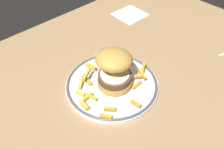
{
  "coord_description": "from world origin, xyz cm",
  "views": [
    {
      "loc": [
        -33.23,
        -37.06,
        49.78
      ],
      "look_at": [
        -0.87,
        -3.33,
        4.6
      ],
      "focal_mm": 37.36,
      "sensor_mm": 36.0,
      "label": 1
    }
  ],
  "objects": [
    {
      "name": "napkin",
      "position": [
        33.19,
        21.23,
        0.2
      ],
      "size": [
        12.66,
        12.29,
        0.4
      ],
      "primitive_type": "cube",
      "rotation": [
        0.0,
        0.0,
        -0.04
      ],
      "color": "silver",
      "rests_on": "ground_plane"
    },
    {
      "name": "dinner_plate",
      "position": [
        -0.87,
        -3.33,
        0.84
      ],
      "size": [
        26.77,
        26.77,
        1.6
      ],
      "color": "silver",
      "rests_on": "ground_plane"
    },
    {
      "name": "burger",
      "position": [
        -0.5,
        -3.6,
        7.07
      ],
      "size": [
        12.79,
        12.51,
        10.97
      ],
      "color": "#C18E44",
      "rests_on": "dinner_plate"
    },
    {
      "name": "ground_plane",
      "position": [
        0.0,
        0.0,
        -2.0
      ],
      "size": [
        131.98,
        81.64,
        4.0
      ],
      "primitive_type": "cube",
      "color": "#9C7952"
    },
    {
      "name": "fries_pile",
      "position": [
        -2.71,
        -2.57,
        2.5
      ],
      "size": [
        24.53,
        22.79,
        2.91
      ],
      "color": "gold",
      "rests_on": "dinner_plate"
    }
  ]
}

